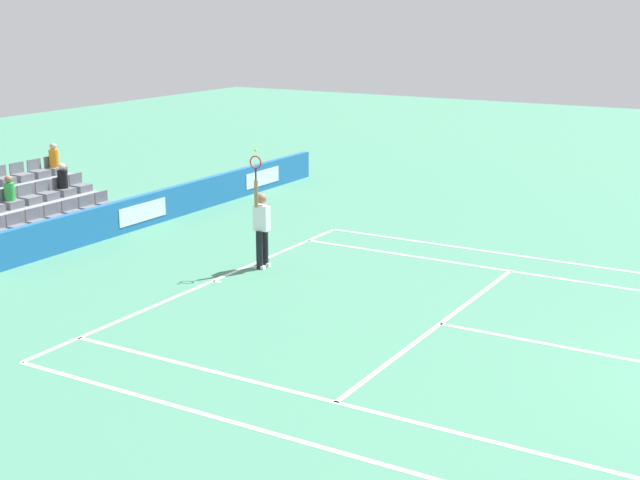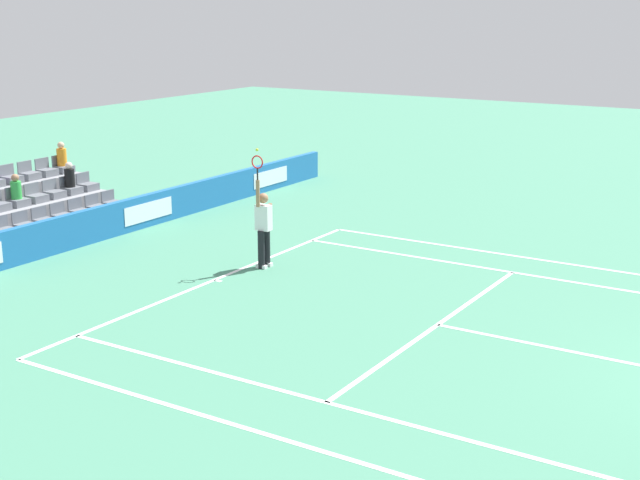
# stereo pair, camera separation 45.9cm
# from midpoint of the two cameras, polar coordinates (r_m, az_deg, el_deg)

# --- Properties ---
(line_baseline) EXTENTS (10.97, 0.10, 0.01)m
(line_baseline) POSITION_cam_midpoint_polar(r_m,az_deg,el_deg) (20.24, -7.46, -2.59)
(line_baseline) COLOR white
(line_baseline) RESTS_ON ground
(line_service) EXTENTS (8.23, 0.10, 0.01)m
(line_service) POSITION_cam_midpoint_polar(r_m,az_deg,el_deg) (17.56, 6.92, -5.31)
(line_service) COLOR white
(line_service) RESTS_ON ground
(line_centre_service) EXTENTS (0.10, 6.40, 0.01)m
(line_centre_service) POSITION_cam_midpoint_polar(r_m,az_deg,el_deg) (16.64, 17.12, -7.05)
(line_centre_service) COLOR white
(line_centre_service) RESTS_ON ground
(line_singles_sideline_left) EXTENTS (0.10, 11.89, 0.01)m
(line_singles_sideline_left) POSITION_cam_midpoint_polar(r_m,az_deg,el_deg) (13.95, 1.71, -10.70)
(line_singles_sideline_left) COLOR white
(line_singles_sideline_left) RESTS_ON ground
(line_singles_sideline_right) EXTENTS (0.10, 11.89, 0.01)m
(line_singles_sideline_right) POSITION_cam_midpoint_polar(r_m,az_deg,el_deg) (21.08, 12.58, -2.12)
(line_singles_sideline_right) COLOR white
(line_singles_sideline_right) RESTS_ON ground
(line_doubles_sideline_left) EXTENTS (0.10, 11.89, 0.01)m
(line_doubles_sideline_left) POSITION_cam_midpoint_polar(r_m,az_deg,el_deg) (12.89, -1.31, -12.96)
(line_doubles_sideline_left) COLOR white
(line_doubles_sideline_left) RESTS_ON ground
(line_doubles_sideline_right) EXTENTS (0.10, 11.89, 0.01)m
(line_doubles_sideline_right) POSITION_cam_midpoint_polar(r_m,az_deg,el_deg) (22.34, 13.68, -1.23)
(line_doubles_sideline_right) COLOR white
(line_doubles_sideline_right) RESTS_ON ground
(line_centre_mark) EXTENTS (0.10, 0.20, 0.01)m
(line_centre_mark) POSITION_cam_midpoint_polar(r_m,az_deg,el_deg) (20.18, -7.23, -2.63)
(line_centre_mark) COLOR white
(line_centre_mark) RESTS_ON ground
(sponsor_barrier) EXTENTS (23.60, 0.22, 0.90)m
(sponsor_barrier) POSITION_cam_midpoint_polar(r_m,az_deg,el_deg) (23.25, -16.77, 0.33)
(sponsor_barrier) COLOR #1E66AD
(sponsor_barrier) RESTS_ON ground
(tennis_player) EXTENTS (0.53, 0.37, 2.85)m
(tennis_player) POSITION_cam_midpoint_polar(r_m,az_deg,el_deg) (20.88, -4.36, 0.86)
(tennis_player) COLOR black
(tennis_player) RESTS_ON ground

